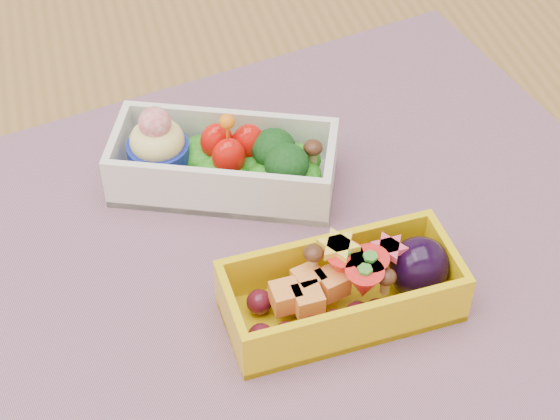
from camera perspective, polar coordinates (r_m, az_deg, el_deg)
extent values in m
cube|color=brown|center=(0.64, -2.35, -4.15)|extent=(1.20, 0.80, 0.04)
cube|color=gray|center=(0.62, -0.55, -2.96)|extent=(0.60, 0.50, 0.00)
cube|color=silver|center=(0.65, -3.54, 2.98)|extent=(0.17, 0.12, 0.04)
ellipsoid|color=green|center=(0.66, -3.52, 2.59)|extent=(0.16, 0.11, 0.02)
cylinder|color=#14249C|center=(0.66, -7.53, 3.17)|extent=(0.04, 0.04, 0.03)
sphere|color=red|center=(0.64, -7.81, 5.39)|extent=(0.02, 0.02, 0.02)
ellipsoid|color=red|center=(0.65, -3.96, 4.27)|extent=(0.02, 0.02, 0.03)
ellipsoid|color=red|center=(0.64, -3.21, 3.33)|extent=(0.02, 0.02, 0.03)
ellipsoid|color=red|center=(0.65, -1.99, 4.22)|extent=(0.02, 0.02, 0.03)
sphere|color=orange|center=(0.63, -3.32, 5.54)|extent=(0.01, 0.01, 0.01)
ellipsoid|color=black|center=(0.64, -0.41, 3.87)|extent=(0.03, 0.03, 0.03)
ellipsoid|color=black|center=(0.63, 0.42, 2.91)|extent=(0.03, 0.03, 0.03)
ellipsoid|color=#3F2111|center=(0.64, 2.07, 3.91)|extent=(0.01, 0.01, 0.01)
cube|color=yellow|center=(0.57, 3.86, -5.09)|extent=(0.15, 0.07, 0.04)
ellipsoid|color=#4B0E1D|center=(0.57, 1.11, -6.50)|extent=(0.08, 0.04, 0.02)
cube|color=orange|center=(0.56, 1.74, -5.00)|extent=(0.04, 0.03, 0.02)
cone|color=red|center=(0.57, 3.95, -3.51)|extent=(0.03, 0.03, 0.02)
cone|color=red|center=(0.57, 5.57, -3.80)|extent=(0.03, 0.03, 0.02)
cone|color=red|center=(0.56, 5.24, -4.60)|extent=(0.03, 0.03, 0.02)
cylinder|color=yellow|center=(0.56, 3.67, -2.24)|extent=(0.03, 0.03, 0.01)
cylinder|color=#E53F5B|center=(0.57, 6.82, -2.36)|extent=(0.02, 0.02, 0.01)
ellipsoid|color=#3F2111|center=(0.57, 2.06, -3.64)|extent=(0.01, 0.01, 0.01)
ellipsoid|color=#3F2111|center=(0.57, 6.58, -4.62)|extent=(0.01, 0.01, 0.01)
ellipsoid|color=black|center=(0.58, 8.65, -3.54)|extent=(0.04, 0.04, 0.04)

